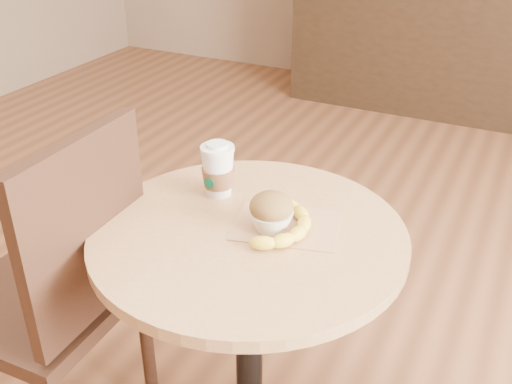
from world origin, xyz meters
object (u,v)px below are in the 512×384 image
Objects in this scene: chair_left at (58,292)px; banana at (288,226)px; cafe_table at (249,300)px; coffee_cup at (218,172)px; muffin at (271,212)px.

banana is at bearing 109.33° from chair_left.
banana reaches higher than cafe_table.
cafe_table is 5.31× the size of coffee_cup.
coffee_cup is at bearing 159.18° from banana.
banana is at bearing 17.99° from cafe_table.
muffin is (0.50, 0.20, 0.26)m from chair_left.
chair_left is at bearing -158.54° from cafe_table.
muffin is (0.19, -0.10, -0.02)m from coffee_cup.
coffee_cup is (-0.14, 0.12, 0.27)m from cafe_table.
cafe_table is 7.31× the size of muffin.
coffee_cup is at bearing 140.46° from cafe_table.
cafe_table is 0.76× the size of chair_left.
chair_left is (-0.45, -0.18, -0.01)m from cafe_table.
chair_left is 0.51m from coffee_cup.
coffee_cup is at bearing 153.46° from muffin.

